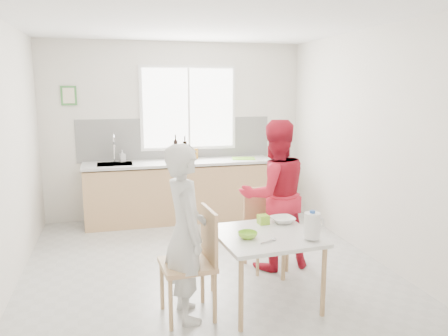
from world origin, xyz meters
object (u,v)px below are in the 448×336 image
object	(u,v)px
dining_table	(265,241)
wine_bottle_a	(176,150)
wine_bottle_b	(185,151)
bowl_white	(283,220)
chair_far	(264,224)
bowl_green	(248,235)
milk_jug	(312,225)
person_red	(274,195)
person_white	(186,233)
chair_left	(195,258)

from	to	relation	value
dining_table	wine_bottle_a	world-z (taller)	wine_bottle_a
wine_bottle_b	bowl_white	bearing A→B (deg)	-77.92
chair_far	bowl_white	bearing A→B (deg)	-95.03
bowl_green	wine_bottle_a	bearing A→B (deg)	94.08
bowl_green	wine_bottle_b	size ratio (longest dim) A/B	0.59
dining_table	milk_jug	bearing A→B (deg)	-36.52
person_red	milk_jug	bearing A→B (deg)	83.38
wine_bottle_b	person_red	bearing A→B (deg)	-72.30
person_white	wine_bottle_a	world-z (taller)	person_white
dining_table	person_white	size ratio (longest dim) A/B	0.61
person_white	bowl_white	xyz separation A→B (m)	(1.04, 0.33, -0.07)
chair_far	milk_jug	world-z (taller)	milk_jug
dining_table	bowl_green	distance (m)	0.23
bowl_white	wine_bottle_a	size ratio (longest dim) A/B	0.74
dining_table	wine_bottle_b	size ratio (longest dim) A/B	3.18
bowl_green	bowl_white	distance (m)	0.58
milk_jug	person_red	bearing A→B (deg)	83.38
chair_left	person_white	xyz separation A→B (m)	(-0.08, -0.01, 0.24)
chair_left	milk_jug	xyz separation A→B (m)	(1.02, -0.20, 0.28)
dining_table	bowl_green	bearing A→B (deg)	-161.61
chair_far	milk_jug	bearing A→B (deg)	-91.37
person_white	bowl_green	bearing A→B (deg)	-95.11
milk_jug	person_white	bearing A→B (deg)	165.50
dining_table	person_red	distance (m)	0.91
person_white	wine_bottle_b	bearing A→B (deg)	-13.76
chair_far	bowl_green	xyz separation A→B (m)	(-0.48, -0.91, 0.22)
bowl_green	milk_jug	distance (m)	0.58
bowl_white	wine_bottle_b	size ratio (longest dim) A/B	0.79
chair_far	milk_jug	xyz separation A→B (m)	(0.06, -1.10, 0.33)
milk_jug	bowl_green	bearing A→B (deg)	156.27
milk_jug	dining_table	bearing A→B (deg)	139.12
chair_far	bowl_white	world-z (taller)	chair_far
person_white	person_red	world-z (taller)	person_red
milk_jug	wine_bottle_a	xyz separation A→B (m)	(-0.75, 3.17, 0.26)
dining_table	bowl_green	xyz separation A→B (m)	(-0.20, -0.07, 0.10)
person_red	bowl_white	distance (m)	0.55
chair_far	wine_bottle_a	world-z (taller)	wine_bottle_a
dining_table	wine_bottle_b	bearing A→B (deg)	95.47
bowl_white	chair_left	bearing A→B (deg)	-161.28
chair_left	wine_bottle_b	bearing A→B (deg)	167.82
milk_jug	wine_bottle_a	size ratio (longest dim) A/B	0.79
chair_far	bowl_green	size ratio (longest dim) A/B	5.08
person_red	bowl_green	world-z (taller)	person_red
bowl_green	wine_bottle_a	size ratio (longest dim) A/B	0.55
chair_far	milk_jug	distance (m)	1.15
chair_far	bowl_white	xyz separation A→B (m)	(-0.01, -0.57, 0.22)
person_red	wine_bottle_b	bearing A→B (deg)	-76.66
wine_bottle_b	bowl_green	bearing A→B (deg)	-88.46
chair_far	person_red	distance (m)	0.36
person_white	person_red	bearing A→B (deg)	-57.66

